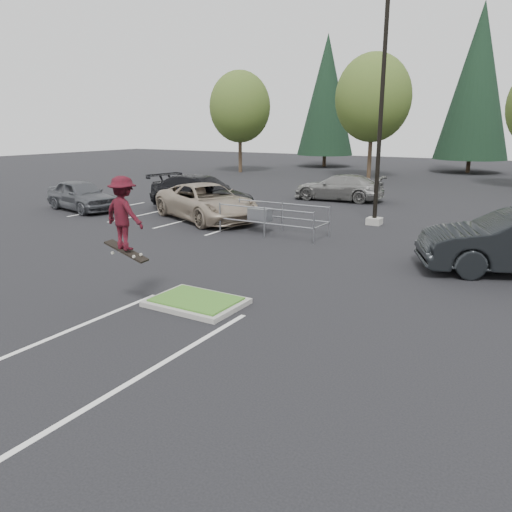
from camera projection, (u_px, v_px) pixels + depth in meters
The scene contains 14 objects.
ground at pixel (196, 305), 12.05m from camera, with size 120.00×120.00×0.00m, color black.
grass_median at pixel (196, 302), 12.03m from camera, with size 2.20×1.60×0.16m.
stall_lines at pixel (270, 247), 17.72m from camera, with size 22.62×17.60×0.01m.
light_pole at pixel (381, 116), 20.59m from camera, with size 0.70×0.60×10.12m.
decid_a at pixel (240, 109), 44.49m from camera, with size 5.44×5.44×8.91m.
decid_b at pixel (373, 101), 38.82m from camera, with size 5.89×5.89×9.64m.
conif_a at pixel (326, 95), 50.38m from camera, with size 5.72×5.72×13.00m.
conif_b at pixel (477, 82), 43.64m from camera, with size 6.38×6.38×14.50m.
cart_corral at pixel (263, 215), 19.88m from camera, with size 4.20×1.51×1.19m.
skateboarder at pixel (124, 214), 11.24m from camera, with size 1.12×0.70×1.93m.
car_l_tan at pixel (206, 202), 22.72m from camera, with size 2.72×5.90×1.64m, color gray.
car_l_black at pixel (200, 194), 24.71m from camera, with size 2.52×6.19×1.80m, color black.
car_l_grey at pixel (80, 195), 25.21m from camera, with size 1.82×4.52×1.54m, color #4D4F54.
car_far_silver at pixel (339, 187), 28.56m from camera, with size 2.08×5.12×1.49m, color gray.
Camera 1 is at (7.08, -8.99, 4.21)m, focal length 35.00 mm.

